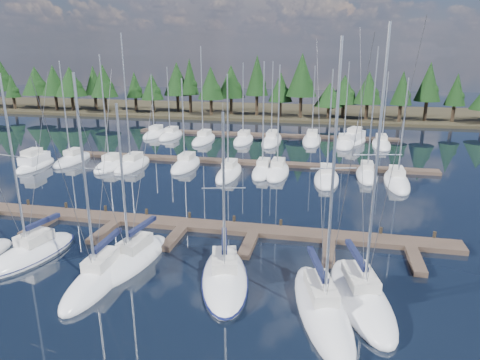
% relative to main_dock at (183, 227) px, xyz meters
% --- Properties ---
extents(ground, '(260.00, 260.00, 0.00)m').
position_rel_main_dock_xyz_m(ground, '(0.00, 12.64, -0.20)').
color(ground, black).
rests_on(ground, ground).
extents(far_shore, '(220.00, 30.00, 0.60)m').
position_rel_main_dock_xyz_m(far_shore, '(0.00, 72.64, 0.10)').
color(far_shore, '#312B1B').
rests_on(far_shore, ground).
extents(main_dock, '(44.00, 6.13, 0.90)m').
position_rel_main_dock_xyz_m(main_dock, '(0.00, 0.00, 0.00)').
color(main_dock, '#4B3A2F').
rests_on(main_dock, ground).
extents(back_docks, '(50.00, 21.80, 0.40)m').
position_rel_main_dock_xyz_m(back_docks, '(0.00, 32.23, -0.00)').
color(back_docks, '#4B3A2F').
rests_on(back_docks, ground).
extents(front_sailboat_1, '(4.41, 8.13, 13.80)m').
position_rel_main_dock_xyz_m(front_sailboat_1, '(-9.08, -7.00, 0.08)').
color(front_sailboat_1, white).
rests_on(front_sailboat_1, ground).
extents(front_sailboat_2, '(2.71, 8.60, 14.02)m').
position_rel_main_dock_xyz_m(front_sailboat_2, '(-2.49, -9.18, 0.09)').
color(front_sailboat_2, white).
rests_on(front_sailboat_2, ground).
extents(front_sailboat_3, '(3.64, 8.53, 12.02)m').
position_rel_main_dock_xyz_m(front_sailboat_3, '(-1.50, -6.37, 0.08)').
color(front_sailboat_3, white).
rests_on(front_sailboat_3, ground).
extents(front_sailboat_4, '(5.16, 9.50, 11.85)m').
position_rel_main_dock_xyz_m(front_sailboat_4, '(5.47, -7.55, 0.06)').
color(front_sailboat_4, white).
rests_on(front_sailboat_4, ground).
extents(front_sailboat_5, '(5.04, 10.28, 15.79)m').
position_rel_main_dock_xyz_m(front_sailboat_5, '(11.71, -9.75, 0.10)').
color(front_sailboat_5, white).
rests_on(front_sailboat_5, ground).
extents(front_sailboat_6, '(4.96, 9.82, 16.49)m').
position_rel_main_dock_xyz_m(front_sailboat_6, '(13.97, -7.98, 0.10)').
color(front_sailboat_6, white).
rests_on(front_sailboat_6, ground).
extents(back_sailboat_rows, '(44.63, 32.63, 17.23)m').
position_rel_main_dock_xyz_m(back_sailboat_rows, '(0.04, 28.13, 0.06)').
color(back_sailboat_rows, white).
rests_on(back_sailboat_rows, ground).
extents(motor_yacht_left, '(3.33, 8.05, 3.91)m').
position_rel_main_dock_xyz_m(motor_yacht_left, '(-25.54, 15.37, 0.24)').
color(motor_yacht_left, white).
rests_on(motor_yacht_left, ground).
extents(motor_yacht_right, '(5.56, 8.74, 4.14)m').
position_rel_main_dock_xyz_m(motor_yacht_right, '(15.58, 40.11, 0.26)').
color(motor_yacht_right, white).
rests_on(motor_yacht_right, ground).
extents(tree_line, '(185.91, 11.88, 13.52)m').
position_rel_main_dock_xyz_m(tree_line, '(-3.50, 62.86, 7.08)').
color(tree_line, black).
rests_on(tree_line, far_shore).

